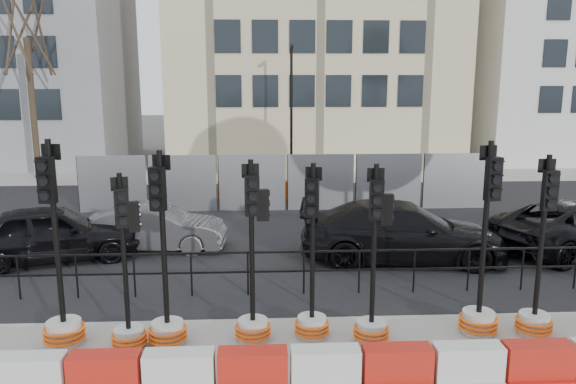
{
  "coord_description": "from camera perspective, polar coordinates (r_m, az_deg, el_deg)",
  "views": [
    {
      "loc": [
        -0.91,
        -10.21,
        4.64
      ],
      "look_at": [
        -0.25,
        3.0,
        1.91
      ],
      "focal_mm": 35.0,
      "sensor_mm": 36.0,
      "label": 1
    }
  ],
  "objects": [
    {
      "name": "ground",
      "position": [
        11.25,
        2.09,
        -12.71
      ],
      "size": [
        120.0,
        120.0,
        0.0
      ],
      "primitive_type": "plane",
      "color": "#51514C",
      "rests_on": "ground"
    },
    {
      "name": "road",
      "position": [
        17.84,
        0.16,
        -3.37
      ],
      "size": [
        40.0,
        14.0,
        0.03
      ],
      "primitive_type": "cube",
      "color": "black",
      "rests_on": "ground"
    },
    {
      "name": "sidewalk_far",
      "position": [
        26.63,
        -0.86,
        1.64
      ],
      "size": [
        40.0,
        4.0,
        0.02
      ],
      "primitive_type": "cube",
      "color": "gray",
      "rests_on": "ground"
    },
    {
      "name": "building_grey",
      "position": [
        34.83,
        -25.8,
        14.42
      ],
      "size": [
        11.0,
        9.06,
        14.0
      ],
      "color": "gray",
      "rests_on": "ground"
    },
    {
      "name": "building_white",
      "position": [
        36.99,
        27.19,
        15.63
      ],
      "size": [
        12.0,
        9.06,
        16.0
      ],
      "color": "silver",
      "rests_on": "ground"
    },
    {
      "name": "kerb_railing",
      "position": [
        12.11,
        1.63,
        -7.4
      ],
      "size": [
        18.0,
        0.04,
        1.0
      ],
      "color": "black",
      "rests_on": "ground"
    },
    {
      "name": "heras_fencing",
      "position": [
        20.31,
        -1.62,
        0.51
      ],
      "size": [
        14.33,
        1.72,
        2.0
      ],
      "color": "gray",
      "rests_on": "ground"
    },
    {
      "name": "lamp_post_far",
      "position": [
        25.27,
        0.35,
        8.44
      ],
      "size": [
        0.12,
        0.56,
        6.0
      ],
      "color": "black",
      "rests_on": "ground"
    },
    {
      "name": "tree_bare_far",
      "position": [
        27.69,
        -25.11,
        14.76
      ],
      "size": [
        2.0,
        2.0,
        9.0
      ],
      "color": "#473828",
      "rests_on": "ground"
    },
    {
      "name": "barrier_row",
      "position": [
        8.6,
        3.8,
        -18.16
      ],
      "size": [
        15.7,
        0.5,
        0.8
      ],
      "color": "red",
      "rests_on": "ground"
    },
    {
      "name": "traffic_signal_a",
      "position": [
        10.69,
        -22.03,
        -10.57
      ],
      "size": [
        0.72,
        0.72,
        3.64
      ],
      "rotation": [
        0.0,
        0.0,
        -0.19
      ],
      "color": "#BBBBB7",
      "rests_on": "ground"
    },
    {
      "name": "traffic_signal_b",
      "position": [
        10.19,
        -15.94,
        -11.33
      ],
      "size": [
        0.61,
        0.61,
        3.1
      ],
      "rotation": [
        0.0,
        0.0,
        0.34
      ],
      "color": "#BBBBB7",
      "rests_on": "ground"
    },
    {
      "name": "traffic_signal_c",
      "position": [
        10.18,
        -12.29,
        -11.3
      ],
      "size": [
        0.68,
        0.68,
        3.45
      ],
      "rotation": [
        0.0,
        0.0,
        -0.26
      ],
      "color": "#BBBBB7",
      "rests_on": "ground"
    },
    {
      "name": "traffic_signal_d",
      "position": [
        10.09,
        -3.55,
        -10.85
      ],
      "size": [
        0.64,
        0.64,
        3.27
      ],
      "rotation": [
        0.0,
        0.0,
        0.15
      ],
      "color": "#BBBBB7",
      "rests_on": "ground"
    },
    {
      "name": "traffic_signal_e",
      "position": [
        10.25,
        2.44,
        -11.19
      ],
      "size": [
        0.63,
        0.63,
        3.19
      ],
      "rotation": [
        0.0,
        0.0,
        -0.25
      ],
      "color": "#BBBBB7",
      "rests_on": "ground"
    },
    {
      "name": "traffic_signal_f",
      "position": [
        10.13,
        8.62,
        -10.98
      ],
      "size": [
        0.63,
        0.63,
        3.21
      ],
      "rotation": [
        0.0,
        0.0,
        -0.06
      ],
      "color": "#BBBBB7",
      "rests_on": "ground"
    },
    {
      "name": "traffic_signal_g",
      "position": [
        10.91,
        18.97,
        -9.97
      ],
      "size": [
        0.7,
        0.7,
        3.56
      ],
      "rotation": [
        0.0,
        0.0,
        0.22
      ],
      "color": "#BBBBB7",
      "rests_on": "ground"
    },
    {
      "name": "traffic_signal_h",
      "position": [
        11.25,
        23.92,
        -9.95
      ],
      "size": [
        0.65,
        0.65,
        3.33
      ],
      "rotation": [
        0.0,
        0.0,
        -0.01
      ],
      "color": "#BBBBB7",
      "rests_on": "ground"
    },
    {
      "name": "car_a",
      "position": [
        15.49,
        -22.9,
        -3.86
      ],
      "size": [
        4.12,
        5.3,
        1.48
      ],
      "primitive_type": "imported",
      "rotation": [
        0.0,
        0.0,
        1.86
      ],
      "color": "black",
      "rests_on": "ground"
    },
    {
      "name": "car_b",
      "position": [
        15.64,
        -13.34,
        -3.55
      ],
      "size": [
        1.77,
        3.94,
        1.25
      ],
      "primitive_type": "imported",
      "rotation": [
        0.0,
        0.0,
        1.51
      ],
      "color": "#454449",
      "rests_on": "ground"
    },
    {
      "name": "car_c",
      "position": [
        14.61,
        11.57,
        -4.0
      ],
      "size": [
        3.36,
        5.71,
        1.51
      ],
      "primitive_type": "imported",
      "rotation": [
        0.0,
        0.0,
        1.45
      ],
      "color": "black",
      "rests_on": "ground"
    },
    {
      "name": "car_d",
      "position": [
        17.05,
        27.17,
        -3.06
      ],
      "size": [
        5.93,
        6.63,
        1.37
      ],
      "primitive_type": "imported",
      "rotation": [
        0.0,
        0.0,
        1.99
      ],
      "color": "black",
      "rests_on": "ground"
    }
  ]
}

